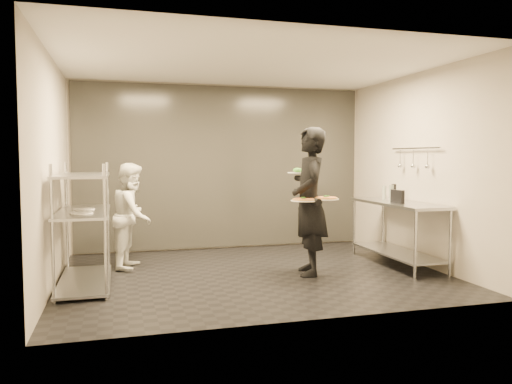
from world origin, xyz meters
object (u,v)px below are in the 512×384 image
object	(u,v)px
prep_counter	(398,222)
bottle_clear	(384,192)
chef	(132,215)
pizza_plate_near	(304,200)
salad_plate	(297,171)
pass_rack	(84,223)
bottle_dark	(394,192)
pos_monitor	(397,197)
bottle_green	(391,193)
pizza_plate_far	(326,198)
waiter	(310,201)

from	to	relation	value
prep_counter	bottle_clear	size ratio (longest dim) A/B	8.69
chef	bottle_clear	xyz separation A→B (m)	(3.79, -0.34, 0.28)
pizza_plate_near	bottle_clear	bearing A→B (deg)	28.43
salad_plate	bottle_clear	size ratio (longest dim) A/B	1.33
pass_rack	bottle_dark	size ratio (longest dim) A/B	6.51
pizza_plate_near	pos_monitor	world-z (taller)	pos_monitor
chef	pizza_plate_near	distance (m)	2.48
chef	bottle_dark	bearing A→B (deg)	-83.84
pos_monitor	bottle_clear	xyz separation A→B (m)	(0.18, 0.68, 0.01)
chef	bottle_green	world-z (taller)	chef
prep_counter	pos_monitor	distance (m)	0.45
pass_rack	chef	size ratio (longest dim) A/B	1.08
salad_plate	pos_monitor	bearing A→B (deg)	-9.83
chef	pizza_plate_near	size ratio (longest dim) A/B	4.20
pizza_plate_far	bottle_dark	size ratio (longest dim) A/B	1.37
pos_monitor	bottle_dark	xyz separation A→B (m)	(0.20, 0.44, 0.03)
pizza_plate_far	chef	bearing A→B (deg)	152.66
pass_rack	prep_counter	world-z (taller)	pass_rack
waiter	pizza_plate_far	size ratio (longest dim) A/B	5.85
salad_plate	pos_monitor	xyz separation A→B (m)	(1.41, -0.24, -0.36)
chef	bottle_green	xyz separation A→B (m)	(3.66, -0.77, 0.30)
bottle_dark	pizza_plate_near	bearing A→B (deg)	-158.56
pizza_plate_near	bottle_dark	world-z (taller)	bottle_dark
salad_plate	bottle_dark	bearing A→B (deg)	6.90
pizza_plate_far	bottle_clear	xyz separation A→B (m)	(1.37, 0.91, -0.01)
pos_monitor	bottle_dark	bearing A→B (deg)	61.64
bottle_dark	chef	bearing A→B (deg)	171.30
prep_counter	pizza_plate_near	distance (m)	1.70
pizza_plate_near	prep_counter	bearing A→B (deg)	14.15
pizza_plate_far	pos_monitor	xyz separation A→B (m)	(1.19, 0.23, -0.02)
waiter	bottle_clear	xyz separation A→B (m)	(1.52, 0.72, 0.04)
bottle_green	bottle_clear	xyz separation A→B (m)	(0.13, 0.42, -0.02)
pos_monitor	salad_plate	bearing A→B (deg)	166.71
bottle_clear	pizza_plate_near	bearing A→B (deg)	-151.57
waiter	pos_monitor	distance (m)	1.34
pos_monitor	bottle_green	world-z (taller)	bottle_green
pizza_plate_near	salad_plate	size ratio (longest dim) A/B	1.29
pizza_plate_far	bottle_green	size ratio (longest dim) A/B	1.38
pizza_plate_near	bottle_clear	size ratio (longest dim) A/B	1.71
pos_monitor	bottle_clear	bearing A→B (deg)	71.56
prep_counter	pizza_plate_near	world-z (taller)	pizza_plate_near
waiter	salad_plate	distance (m)	0.49
waiter	pizza_plate_near	bearing A→B (deg)	-25.87
salad_plate	bottle_clear	distance (m)	1.69
pass_rack	bottle_green	size ratio (longest dim) A/B	6.57
salad_plate	bottle_dark	distance (m)	1.66
pizza_plate_far	salad_plate	bearing A→B (deg)	115.30
pos_monitor	prep_counter	bearing A→B (deg)	52.98
prep_counter	pos_monitor	bearing A→B (deg)	-123.56
pizza_plate_far	bottle_green	bearing A→B (deg)	21.35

